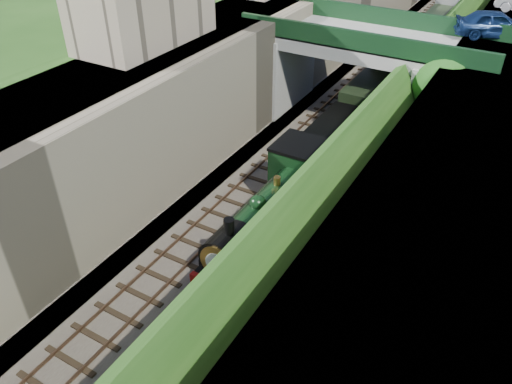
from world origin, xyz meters
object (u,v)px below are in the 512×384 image
tree (446,89)px  tender (334,149)px  car_blue (495,24)px  road_bridge (375,69)px  locomotive (275,210)px

tree → tender: size_ratio=1.10×
tree → car_blue: 6.41m
road_bridge → car_blue: (6.15, 3.41, 2.99)m
road_bridge → tree: size_ratio=2.42×
tree → car_blue: size_ratio=1.37×
road_bridge → locomotive: (0.26, -14.37, -2.18)m
road_bridge → tender: bearing=-87.9°
car_blue → tender: size_ratio=0.80×
locomotive → tender: (-0.00, 7.36, -0.27)m
tree → car_blue: (1.18, 5.82, 2.42)m
locomotive → car_blue: bearing=71.7°
road_bridge → tender: 7.43m
road_bridge → car_blue: size_ratio=3.33×
road_bridge → tree: (4.97, -2.41, 0.57)m
road_bridge → locomotive: 14.54m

